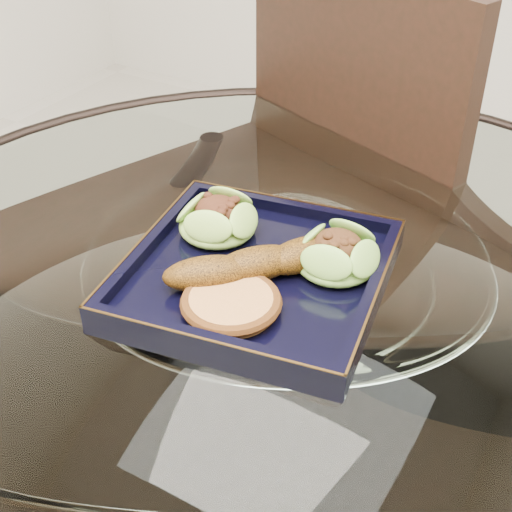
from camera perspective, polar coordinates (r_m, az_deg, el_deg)
The scene contains 7 objects.
dining_table at distance 0.89m, azimuth 2.15°, elevation -11.11°, with size 1.13×1.13×0.77m.
dining_chair at distance 1.15m, azimuth 2.51°, elevation -0.97°, with size 0.56×0.56×1.00m.
navy_plate at distance 0.78m, azimuth 0.00°, elevation -1.80°, with size 0.27×0.27×0.02m, color black.
lettuce_wrap_left at distance 0.82m, azimuth -3.11°, elevation 2.76°, with size 0.09×0.09×0.03m, color #649E2D.
lettuce_wrap_right at distance 0.77m, azimuth 6.42°, elevation -0.05°, with size 0.09×0.09×0.03m, color #64A02E.
roasted_plantain at distance 0.75m, azimuth 0.04°, elevation -0.63°, with size 0.19×0.04×0.04m, color #693E0B.
crumb_patty at distance 0.71m, azimuth -2.00°, elevation -3.85°, with size 0.09×0.09×0.02m, color #CD8344.
Camera 1 is at (0.28, -0.54, 1.24)m, focal length 50.00 mm.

